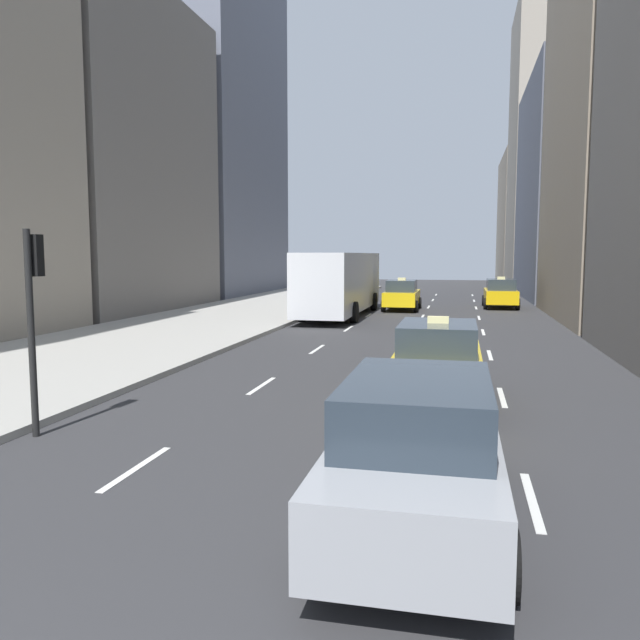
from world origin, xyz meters
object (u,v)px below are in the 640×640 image
object	(u,v)px
traffic_light_pole	(33,299)
taxi_second	(402,295)
taxi_third	(438,361)
sedan_black_near	(418,449)
taxi_lead	(500,293)
city_bus	(341,281)

from	to	relation	value
traffic_light_pole	taxi_second	bearing A→B (deg)	81.48
taxi_third	sedan_black_near	world-z (taller)	taxi_third
taxi_lead	city_bus	xyz separation A→B (m)	(-8.41, -6.84, 0.91)
taxi_lead	traffic_light_pole	xyz separation A→B (m)	(-9.55, -29.20, 1.53)
taxi_second	taxi_third	bearing A→B (deg)	-82.83
taxi_lead	sedan_black_near	world-z (taller)	taxi_lead
taxi_second	taxi_third	size ratio (longest dim) A/B	1.00
traffic_light_pole	taxi_third	bearing A→B (deg)	31.23
city_bus	taxi_third	bearing A→B (deg)	-72.92
sedan_black_near	traffic_light_pole	distance (m)	7.26
taxi_second	city_bus	size ratio (longest dim) A/B	0.38
taxi_second	city_bus	bearing A→B (deg)	-125.06
taxi_lead	taxi_second	world-z (taller)	same
taxi_second	traffic_light_pole	xyz separation A→B (m)	(-3.95, -26.36, 1.53)
city_bus	taxi_second	bearing A→B (deg)	54.94
taxi_lead	taxi_third	distance (m)	25.26
taxi_lead	sedan_black_near	size ratio (longest dim) A/B	0.88
taxi_lead	city_bus	world-z (taller)	city_bus
taxi_second	taxi_lead	bearing A→B (deg)	26.86
taxi_lead	sedan_black_near	distance (m)	31.55
taxi_third	sedan_black_near	distance (m)	6.32
sedan_black_near	taxi_third	bearing A→B (deg)	90.00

